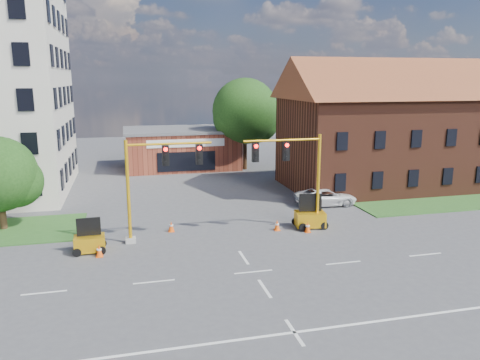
{
  "coord_description": "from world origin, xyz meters",
  "views": [
    {
      "loc": [
        -5.99,
        -21.5,
        9.63
      ],
      "look_at": [
        1.76,
        10.0,
        2.61
      ],
      "focal_mm": 35.0,
      "sensor_mm": 36.0,
      "label": 1
    }
  ],
  "objects_px": {
    "trailer_west": "(90,242)",
    "signal_mast_east": "(295,171)",
    "trailer_east": "(310,217)",
    "pickup_white": "(326,197)",
    "signal_mast_west": "(156,177)"
  },
  "relations": [
    {
      "from": "trailer_east",
      "to": "pickup_white",
      "type": "distance_m",
      "value": 5.98
    },
    {
      "from": "signal_mast_east",
      "to": "trailer_west",
      "type": "height_order",
      "value": "signal_mast_east"
    },
    {
      "from": "trailer_west",
      "to": "trailer_east",
      "type": "relative_size",
      "value": 0.88
    },
    {
      "from": "trailer_west",
      "to": "trailer_east",
      "type": "distance_m",
      "value": 13.9
    },
    {
      "from": "trailer_west",
      "to": "trailer_east",
      "type": "bearing_deg",
      "value": 2.18
    },
    {
      "from": "signal_mast_west",
      "to": "signal_mast_east",
      "type": "xyz_separation_m",
      "value": [
        8.71,
        0.0,
        0.0
      ]
    },
    {
      "from": "signal_mast_west",
      "to": "trailer_east",
      "type": "distance_m",
      "value": 10.45
    },
    {
      "from": "signal_mast_east",
      "to": "pickup_white",
      "type": "relative_size",
      "value": 1.3
    },
    {
      "from": "signal_mast_west",
      "to": "trailer_west",
      "type": "height_order",
      "value": "signal_mast_west"
    },
    {
      "from": "pickup_white",
      "to": "trailer_east",
      "type": "bearing_deg",
      "value": 148.59
    },
    {
      "from": "trailer_east",
      "to": "pickup_white",
      "type": "relative_size",
      "value": 0.46
    },
    {
      "from": "signal_mast_east",
      "to": "trailer_west",
      "type": "distance_m",
      "value": 13.09
    },
    {
      "from": "signal_mast_west",
      "to": "trailer_west",
      "type": "bearing_deg",
      "value": -164.93
    },
    {
      "from": "trailer_west",
      "to": "signal_mast_east",
      "type": "bearing_deg",
      "value": 1.88
    },
    {
      "from": "trailer_west",
      "to": "trailer_east",
      "type": "xyz_separation_m",
      "value": [
        13.85,
        1.23,
        0.08
      ]
    }
  ]
}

